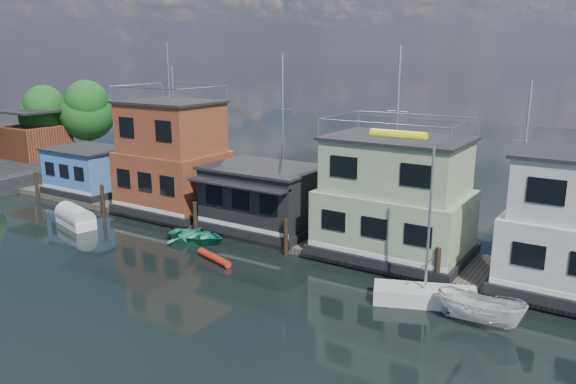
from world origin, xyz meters
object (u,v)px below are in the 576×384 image
Objects in this scene: houseboat_dark at (264,197)px; red_kayak at (214,258)px; houseboat_green at (395,199)px; motorboat at (481,309)px; dinghy_teal at (196,236)px; houseboat_blue at (89,170)px; tarp_runabout at (75,218)px; houseboat_red at (173,159)px; day_sailer at (425,294)px.

houseboat_dark reaches higher than red_kayak.
houseboat_green is 8.87m from motorboat.
houseboat_dark is at bearing 75.19° from motorboat.
dinghy_teal is (-11.48, -3.87, -3.15)m from houseboat_green.
houseboat_green is (26.50, 0.00, 1.34)m from houseboat_blue.
tarp_runabout is (5.74, -5.78, -1.65)m from houseboat_blue.
motorboat reaches higher than dinghy_teal.
houseboat_blue is at bearing 66.63° from dinghy_teal.
houseboat_dark is 0.88× the size of houseboat_green.
tarp_runabout is at bearing 95.48° from motorboat.
houseboat_blue reaches higher than red_kayak.
houseboat_red is 3.05× the size of motorboat.
motorboat is at bearing 15.69° from tarp_runabout.
houseboat_dark is 2.56× the size of red_kayak.
tarp_runabout is 0.52× the size of day_sailer.
tarp_runabout is at bearing -163.01° from red_kayak.
houseboat_blue is 26.53m from houseboat_green.
houseboat_red is 7.75m from tarp_runabout.
dinghy_teal is (-3.10, 1.99, 0.18)m from red_kayak.
red_kayak is 0.74× the size of motorboat.
houseboat_red is 4.10× the size of red_kayak.
houseboat_red reaches higher than red_kayak.
houseboat_red is at bearing 145.29° from day_sailer.
dinghy_teal is (9.27, 1.90, -0.16)m from tarp_runabout.
houseboat_dark reaches higher than dinghy_teal.
red_kayak is 14.73m from motorboat.
houseboat_dark is (17.50, -0.02, 0.21)m from houseboat_blue.
houseboat_blue is 9.69m from houseboat_red.
houseboat_red is 8.18m from houseboat_dark.
tarp_runabout is at bearing -164.45° from houseboat_green.
day_sailer is 1.93× the size of motorboat.
houseboat_blue is at bearing 150.02° from tarp_runabout.
day_sailer is (11.95, 1.18, 0.22)m from red_kayak.
red_kayak is 0.38× the size of day_sailer.
houseboat_dark is 16.38m from motorboat.
houseboat_green reaches higher than houseboat_dark.
houseboat_green is at bearing 105.37° from day_sailer.
tarp_runabout is 1.36× the size of red_kayak.
tarp_runabout is 1.03× the size of dinghy_teal.
houseboat_green is at bearing 52.32° from red_kayak.
houseboat_red is 1.41× the size of houseboat_green.
houseboat_blue is 8.31m from tarp_runabout.
red_kayak is at bearing 96.23° from motorboat.
tarp_runabout is at bearing -45.16° from houseboat_blue.
houseboat_red is at bearing 0.00° from houseboat_blue.
tarp_runabout reaches higher than dinghy_teal.
houseboat_green is at bearing -80.28° from dinghy_teal.
houseboat_blue is at bearing 179.94° from houseboat_dark.
dinghy_teal is at bearing -14.46° from houseboat_blue.
motorboat is (15.34, -5.51, -1.67)m from houseboat_dark.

